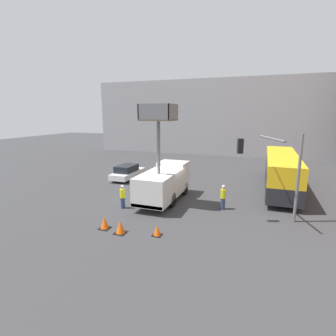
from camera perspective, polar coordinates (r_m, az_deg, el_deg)
name	(u,v)px	position (r m, az deg, el deg)	size (l,w,h in m)	color
ground_plane	(169,199)	(21.32, 0.23, -6.86)	(120.00, 120.00, 0.00)	#38383A
building_backdrop_far	(224,117)	(48.34, 12.17, 10.74)	(44.00, 10.00, 12.33)	#9E9EA3
utility_truck	(164,180)	(20.51, -0.89, -2.72)	(2.39, 6.54, 7.46)	silver
city_bus	(281,169)	(25.76, 23.44, -0.24)	(2.54, 12.45, 3.23)	#232328
traffic_light_pole	(277,163)	(17.38, 22.62, 1.10)	(3.78, 3.53, 5.63)	slate
road_worker_near_truck	(123,197)	(19.46, -9.85, -6.17)	(0.38, 0.38, 1.76)	navy
road_worker_directing	(223,197)	(19.37, 11.90, -6.24)	(0.38, 0.38, 1.81)	navy
traffic_cone_near_truck	(157,231)	(15.30, -2.38, -13.46)	(0.54, 0.54, 0.62)	black
traffic_cone_mid_road	(105,223)	(16.55, -13.64, -11.57)	(0.64, 0.64, 0.74)	black
traffic_cone_far_side	(120,227)	(15.76, -10.34, -12.56)	(0.68, 0.68, 0.77)	black
parked_car_curbside	(127,172)	(28.01, -8.83, -0.84)	(1.85, 4.66, 1.51)	silver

